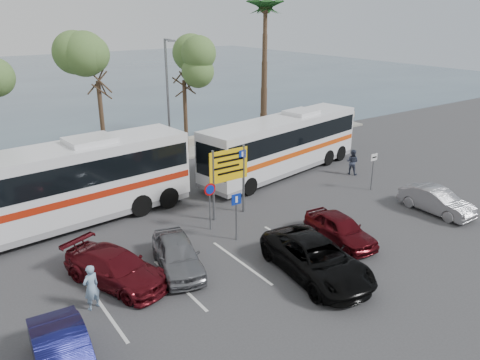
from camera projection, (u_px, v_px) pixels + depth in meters
ground at (250, 245)px, 20.85m from camera, size 120.00×120.00×0.00m
kerb_strip at (128, 164)px, 31.61m from camera, size 44.00×2.40×0.15m
seawall at (117, 154)px, 33.08m from camera, size 48.00×0.80×0.60m
sea at (4, 83)px, 67.10m from camera, size 140.00×140.00×0.00m
tree_mid at (96, 66)px, 28.56m from camera, size 3.20×3.20×8.00m
tree_right at (184, 68)px, 31.95m from camera, size 3.20×3.20×7.40m
palm_tree at (265, 10)px, 34.45m from camera, size 4.80×4.80×11.20m
street_lamp_right at (168, 94)px, 31.31m from camera, size 0.45×1.15×8.01m
direction_sign at (229, 171)px, 23.02m from camera, size 2.20×0.12×3.60m
sign_no_stop at (210, 199)px, 21.82m from camera, size 0.60×0.08×2.35m
sign_parking at (236, 210)px, 20.85m from camera, size 0.50×0.07×2.25m
sign_taxi at (373, 167)px, 26.78m from camera, size 0.50×0.07×2.20m
lane_markings at (242, 262)px, 19.46m from camera, size 12.02×4.20×0.01m
coach_bus_left at (54, 190)px, 21.87m from camera, size 13.53×4.07×4.15m
coach_bus_right at (282, 146)px, 29.57m from camera, size 12.47×4.78×3.80m
car_silver_a at (177, 254)px, 18.68m from camera, size 2.59×4.28×1.36m
car_blue at (64, 359)px, 13.08m from camera, size 1.78×4.27×1.37m
car_maroon at (116, 268)px, 17.73m from camera, size 3.41×4.91×1.32m
car_red at (340, 229)px, 20.93m from camera, size 1.93×3.98×1.31m
suv_black at (316, 259)px, 18.25m from camera, size 3.12×5.56×1.47m
car_silver_b at (437, 201)px, 24.02m from camera, size 1.40×3.90×1.28m
pedestrian_near at (91, 287)px, 16.17m from camera, size 0.71×0.57×1.69m
pedestrian_far at (352, 162)px, 29.64m from camera, size 0.89×0.97×1.63m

